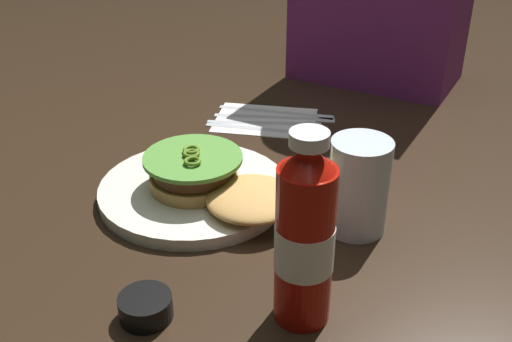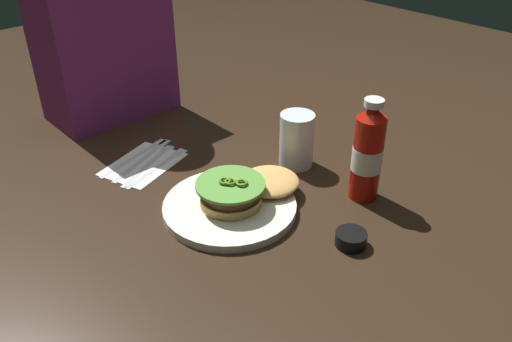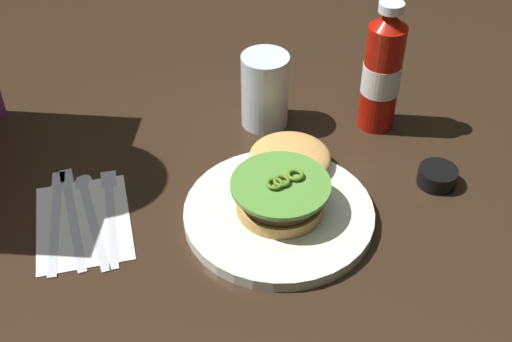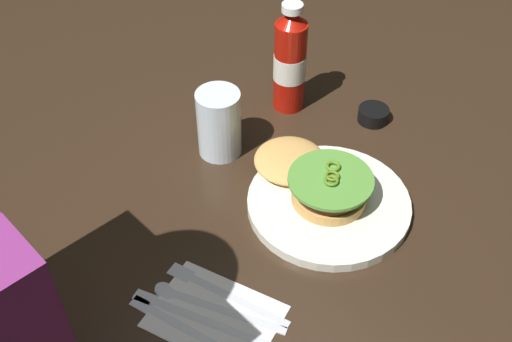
# 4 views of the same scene
# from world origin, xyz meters

# --- Properties ---
(ground_plane) EXTENTS (3.00, 3.00, 0.00)m
(ground_plane) POSITION_xyz_m (0.00, 0.00, 0.00)
(ground_plane) COLOR black
(dinner_plate) EXTENTS (0.26, 0.26, 0.02)m
(dinner_plate) POSITION_xyz_m (-0.04, -0.02, 0.01)
(dinner_plate) COLOR silver
(dinner_plate) RESTS_ON ground_plane
(burger_sandwich) EXTENTS (0.22, 0.14, 0.05)m
(burger_sandwich) POSITION_xyz_m (-0.00, -0.02, 0.04)
(burger_sandwich) COLOR tan
(burger_sandwich) RESTS_ON dinner_plate
(ketchup_bottle) EXTENTS (0.06, 0.06, 0.21)m
(ketchup_bottle) POSITION_xyz_m (0.19, -0.16, 0.10)
(ketchup_bottle) COLOR #A91309
(ketchup_bottle) RESTS_ON ground_plane
(water_glass) EXTENTS (0.07, 0.07, 0.12)m
(water_glass) POSITION_xyz_m (0.18, 0.02, 0.06)
(water_glass) COLOR silver
(water_glass) RESTS_ON ground_plane
(condiment_cup) EXTENTS (0.06, 0.06, 0.03)m
(condiment_cup) POSITION_xyz_m (0.05, -0.24, 0.01)
(condiment_cup) COLOR black
(condiment_cup) RESTS_ON ground_plane
(napkin) EXTENTS (0.20, 0.17, 0.00)m
(napkin) POSITION_xyz_m (-0.07, 0.25, 0.00)
(napkin) COLOR white
(napkin) RESTS_ON ground_plane
(fork_utensil) EXTENTS (0.19, 0.07, 0.00)m
(fork_utensil) POSITION_xyz_m (-0.04, 0.22, 0.00)
(fork_utensil) COLOR silver
(fork_utensil) RESTS_ON napkin
(spoon_utensil) EXTENTS (0.18, 0.09, 0.00)m
(spoon_utensil) POSITION_xyz_m (-0.04, 0.25, 0.00)
(spoon_utensil) COLOR silver
(spoon_utensil) RESTS_ON napkin
(steak_knife) EXTENTS (0.20, 0.09, 0.00)m
(steak_knife) POSITION_xyz_m (-0.05, 0.27, 0.00)
(steak_knife) COLOR silver
(steak_knife) RESTS_ON napkin
(butter_knife) EXTENTS (0.20, 0.07, 0.00)m
(butter_knife) POSITION_xyz_m (-0.05, 0.29, 0.00)
(butter_knife) COLOR silver
(butter_knife) RESTS_ON napkin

